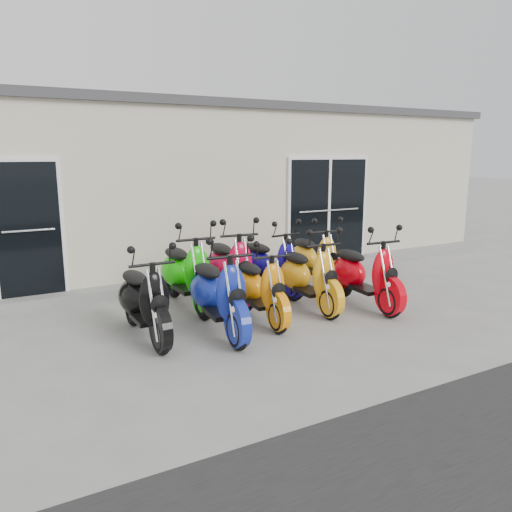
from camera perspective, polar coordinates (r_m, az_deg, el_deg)
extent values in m
plane|color=gray|center=(7.73, 2.16, -6.24)|extent=(80.00, 80.00, 0.00)
cube|color=beige|center=(12.14, -10.64, 7.80)|extent=(14.00, 6.00, 3.20)
cube|color=#3F3F42|center=(12.14, -10.95, 15.73)|extent=(14.20, 6.20, 0.16)
cube|color=gray|center=(9.43, -4.17, -2.49)|extent=(14.00, 0.40, 0.15)
cube|color=black|center=(8.56, -24.61, 3.11)|extent=(1.07, 0.08, 2.22)
cube|color=black|center=(10.68, 8.22, 5.55)|extent=(2.02, 0.08, 2.22)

